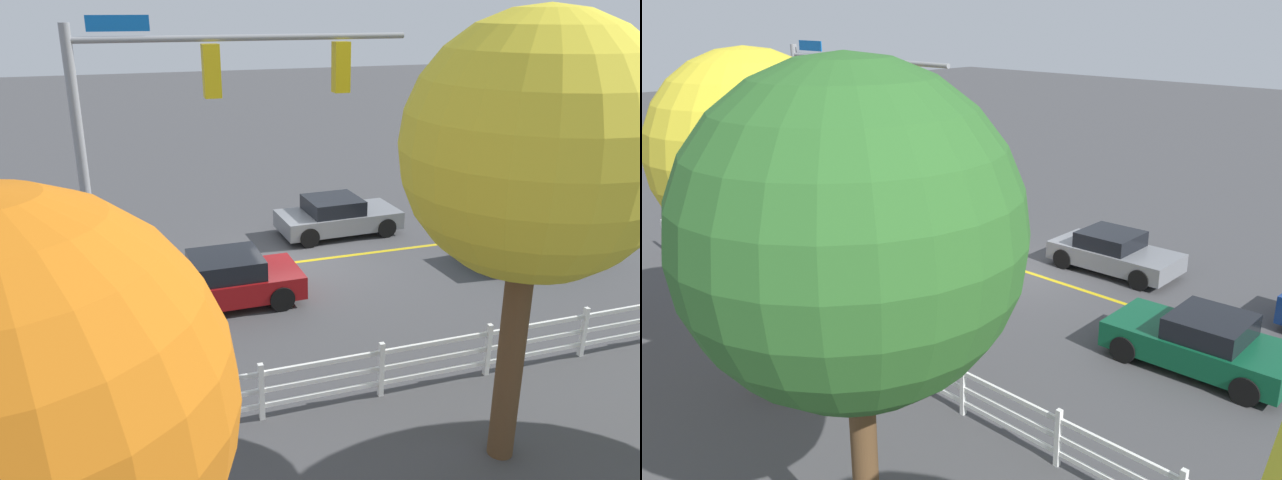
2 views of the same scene
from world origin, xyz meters
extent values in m
plane|color=#444447|center=(0.00, 0.00, 0.00)|extent=(120.00, 120.00, 0.00)
cube|color=gold|center=(-4.00, 0.00, 0.00)|extent=(28.00, 0.16, 0.01)
cylinder|color=gray|center=(5.56, 4.32, 3.44)|extent=(0.20, 0.20, 6.88)
cylinder|color=gray|center=(2.30, 4.32, 6.58)|extent=(6.52, 0.12, 0.12)
cube|color=#0C59B2|center=(4.66, 4.34, 6.86)|extent=(1.10, 0.03, 0.28)
cube|color=gold|center=(3.03, 4.32, 5.98)|extent=(0.32, 0.28, 1.00)
sphere|color=red|center=(3.03, 4.17, 6.30)|extent=(0.17, 0.17, 0.17)
sphere|color=orange|center=(3.03, 4.17, 5.98)|extent=(0.17, 0.17, 0.17)
sphere|color=#148C19|center=(3.03, 4.17, 5.66)|extent=(0.17, 0.17, 0.17)
cube|color=gold|center=(0.40, 4.32, 5.98)|extent=(0.32, 0.28, 1.00)
sphere|color=red|center=(0.40, 4.17, 6.30)|extent=(0.17, 0.17, 0.17)
sphere|color=orange|center=(0.40, 4.17, 5.98)|extent=(0.17, 0.17, 0.17)
sphere|color=#148C19|center=(0.40, 4.17, 5.66)|extent=(0.17, 0.17, 0.17)
cube|color=maroon|center=(2.80, 2.08, 0.51)|extent=(4.18, 1.88, 0.59)
cube|color=black|center=(2.59, 2.08, 1.05)|extent=(1.79, 1.67, 0.49)
cylinder|color=black|center=(4.20, 2.96, 0.32)|extent=(0.64, 0.23, 0.64)
cylinder|color=black|center=(4.22, 1.25, 0.32)|extent=(0.64, 0.23, 0.64)
cylinder|color=black|center=(1.38, 2.92, 0.32)|extent=(0.64, 0.23, 0.64)
cylinder|color=black|center=(1.40, 1.21, 0.32)|extent=(0.64, 0.23, 0.64)
cube|color=slate|center=(-1.92, -2.00, 0.50)|extent=(4.01, 2.02, 0.56)
cube|color=black|center=(-1.72, -2.00, 1.02)|extent=(1.78, 1.75, 0.47)
cylinder|color=black|center=(-3.23, -2.93, 0.32)|extent=(0.65, 0.24, 0.64)
cylinder|color=black|center=(-3.30, -1.18, 0.32)|extent=(0.65, 0.24, 0.64)
cylinder|color=black|center=(-0.55, -2.83, 0.32)|extent=(0.65, 0.24, 0.64)
cylinder|color=black|center=(-0.61, -1.08, 0.32)|extent=(0.65, 0.24, 0.64)
cube|color=#0C4C2D|center=(-6.66, 1.95, 0.53)|extent=(4.22, 2.12, 0.62)
cube|color=black|center=(-6.87, 1.93, 1.09)|extent=(1.74, 1.80, 0.49)
cylinder|color=black|center=(-5.31, 2.91, 0.32)|extent=(0.65, 0.25, 0.64)
cylinder|color=black|center=(-5.21, 1.13, 0.32)|extent=(0.65, 0.25, 0.64)
cylinder|color=black|center=(-8.11, 2.76, 0.32)|extent=(0.65, 0.25, 0.64)
cylinder|color=black|center=(-8.01, 0.98, 0.32)|extent=(0.65, 0.25, 0.64)
cube|color=navy|center=(-9.46, -2.14, 0.59)|extent=(4.60, 1.97, 0.74)
cube|color=black|center=(-9.23, -2.14, 1.23)|extent=(2.05, 1.75, 0.55)
cylinder|color=black|center=(-11.00, -3.06, 0.32)|extent=(0.64, 0.23, 0.64)
cylinder|color=black|center=(-11.02, -1.26, 0.32)|extent=(0.64, 0.23, 0.64)
cylinder|color=black|center=(-7.89, -3.03, 0.32)|extent=(0.64, 0.23, 0.64)
cylinder|color=black|center=(-7.91, -1.23, 0.32)|extent=(0.64, 0.23, 0.64)
cube|color=white|center=(-4.18, 7.12, 0.57)|extent=(0.10, 0.10, 1.15)
cube|color=white|center=(-1.82, 7.12, 0.57)|extent=(0.10, 0.10, 1.15)
cube|color=white|center=(0.55, 7.12, 0.57)|extent=(0.10, 0.10, 1.15)
cube|color=white|center=(2.91, 7.12, 0.57)|extent=(0.10, 0.10, 1.15)
cube|color=white|center=(5.27, 7.12, 0.57)|extent=(0.10, 0.10, 1.15)
cube|color=white|center=(-3.00, 7.12, 0.95)|extent=(26.00, 0.06, 0.09)
cube|color=white|center=(-3.00, 7.12, 0.60)|extent=(26.00, 0.06, 0.09)
cube|color=white|center=(-3.00, 7.12, 0.28)|extent=(26.00, 0.06, 0.09)
cylinder|color=brown|center=(-0.70, 9.33, 1.89)|extent=(0.43, 0.43, 3.78)
sphere|color=yellow|center=(-0.70, 9.33, 5.25)|extent=(3.90, 3.90, 3.90)
sphere|color=#C66614|center=(5.91, 12.44, 4.42)|extent=(3.29, 3.29, 3.29)
camera|label=1|loc=(5.05, 16.84, 7.15)|focal=35.82mm
camera|label=2|loc=(-12.61, 15.75, 7.78)|focal=38.36mm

